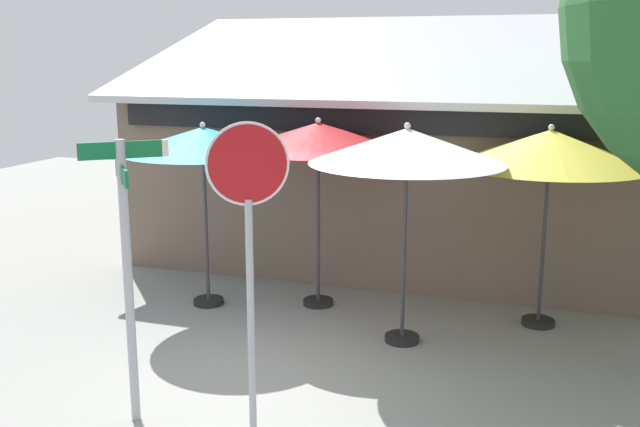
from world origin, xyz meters
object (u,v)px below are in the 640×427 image
at_px(street_sign_post, 127,255).
at_px(stop_sign, 249,223).
at_px(patio_umbrella_ivory_right, 407,147).
at_px(patio_umbrella_mustard_far_right, 550,149).
at_px(patio_umbrella_teal_left, 203,141).
at_px(patio_umbrella_crimson_center, 318,137).

height_order(street_sign_post, stop_sign, stop_sign).
height_order(patio_umbrella_ivory_right, patio_umbrella_mustard_far_right, patio_umbrella_ivory_right).
distance_m(street_sign_post, patio_umbrella_ivory_right, 3.61).
height_order(stop_sign, patio_umbrella_teal_left, stop_sign).
height_order(street_sign_post, patio_umbrella_mustard_far_right, street_sign_post).
height_order(patio_umbrella_crimson_center, patio_umbrella_ivory_right, patio_umbrella_ivory_right).
relative_size(patio_umbrella_crimson_center, patio_umbrella_mustard_far_right, 1.01).
height_order(stop_sign, patio_umbrella_crimson_center, stop_sign).
height_order(stop_sign, patio_umbrella_mustard_far_right, stop_sign).
bearing_deg(patio_umbrella_crimson_center, patio_umbrella_mustard_far_right, 3.22).
bearing_deg(patio_umbrella_ivory_right, patio_umbrella_teal_left, 170.58).
bearing_deg(stop_sign, patio_umbrella_teal_left, 123.36).
height_order(stop_sign, patio_umbrella_ivory_right, stop_sign).
bearing_deg(stop_sign, patio_umbrella_mustard_far_right, 56.72).
bearing_deg(patio_umbrella_crimson_center, stop_sign, -81.28).
relative_size(street_sign_post, patio_umbrella_teal_left, 1.06).
xyz_separation_m(stop_sign, patio_umbrella_mustard_far_right, (2.53, 3.85, 0.31)).
distance_m(street_sign_post, stop_sign, 1.29).
xyz_separation_m(street_sign_post, patio_umbrella_mustard_far_right, (3.75, 3.97, 0.68)).
distance_m(patio_umbrella_crimson_center, patio_umbrella_mustard_far_right, 3.10).
xyz_separation_m(stop_sign, patio_umbrella_teal_left, (-2.11, 3.20, 0.31)).
bearing_deg(patio_umbrella_teal_left, patio_umbrella_mustard_far_right, 8.03).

